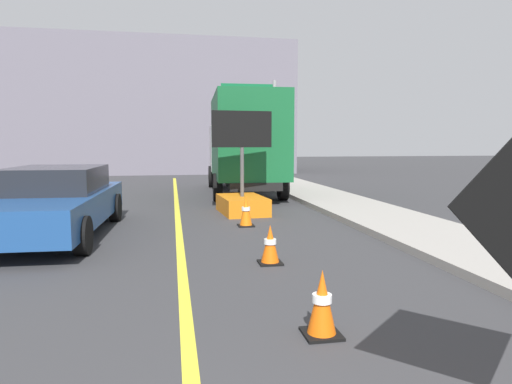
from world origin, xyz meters
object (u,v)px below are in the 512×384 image
object	(u,v)px
traffic_cone_near_sign	(322,303)
traffic_cone_mid_lane	(270,245)
arrow_board_trailer	(242,195)
traffic_cone_far_lane	(246,211)
box_truck	(244,143)
pickup_car	(55,201)
highway_guide_sign	(259,112)

from	to	relation	value
traffic_cone_near_sign	traffic_cone_mid_lane	xyz separation A→B (m)	(0.07, 2.67, -0.02)
arrow_board_trailer	traffic_cone_far_lane	xyz separation A→B (m)	(-0.21, -1.90, -0.14)
box_truck	traffic_cone_mid_lane	distance (m)	9.84
box_truck	traffic_cone_far_lane	distance (m)	6.69
pickup_car	box_truck	bearing A→B (deg)	54.06
arrow_board_trailer	traffic_cone_near_sign	world-z (taller)	arrow_board_trailer
arrow_board_trailer	traffic_cone_far_lane	bearing A→B (deg)	-96.24
box_truck	pickup_car	world-z (taller)	box_truck
pickup_car	traffic_cone_far_lane	xyz separation A→B (m)	(3.94, 0.34, -0.36)
box_truck	highway_guide_sign	world-z (taller)	highway_guide_sign
arrow_board_trailer	traffic_cone_far_lane	distance (m)	1.92
traffic_cone_mid_lane	traffic_cone_far_lane	xyz separation A→B (m)	(0.14, 3.21, 0.04)
highway_guide_sign	traffic_cone_far_lane	size ratio (longest dim) A/B	7.18
arrow_board_trailer	highway_guide_sign	xyz separation A→B (m)	(2.55, 10.83, 2.94)
traffic_cone_near_sign	traffic_cone_mid_lane	bearing A→B (deg)	88.49
traffic_cone_far_lane	arrow_board_trailer	bearing A→B (deg)	83.76
pickup_car	traffic_cone_near_sign	size ratio (longest dim) A/B	7.90
arrow_board_trailer	pickup_car	bearing A→B (deg)	-151.53
highway_guide_sign	arrow_board_trailer	bearing A→B (deg)	-103.24
pickup_car	traffic_cone_mid_lane	distance (m)	4.77
arrow_board_trailer	pickup_car	distance (m)	4.72
arrow_board_trailer	box_truck	distance (m)	4.81
traffic_cone_mid_lane	arrow_board_trailer	bearing A→B (deg)	86.07
pickup_car	traffic_cone_near_sign	distance (m)	6.68
traffic_cone_far_lane	traffic_cone_mid_lane	bearing A→B (deg)	-92.56
pickup_car	traffic_cone_mid_lane	bearing A→B (deg)	-37.03
pickup_car	traffic_cone_far_lane	distance (m)	3.97
traffic_cone_far_lane	highway_guide_sign	bearing A→B (deg)	77.79
pickup_car	highway_guide_sign	distance (m)	14.94
traffic_cone_far_lane	traffic_cone_near_sign	bearing A→B (deg)	-92.08
traffic_cone_mid_lane	highway_guide_sign	bearing A→B (deg)	79.69
arrow_board_trailer	traffic_cone_mid_lane	bearing A→B (deg)	-93.93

